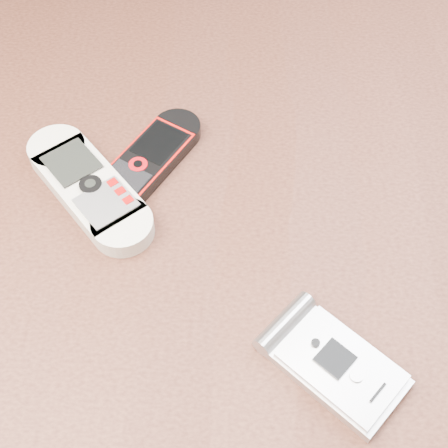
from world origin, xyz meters
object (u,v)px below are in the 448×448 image
(motorola_razr, at_px, (337,365))
(nokia_black_red, at_px, (145,164))
(table, at_px, (219,297))
(nokia_white, at_px, (89,186))

(motorola_razr, bearing_deg, nokia_black_red, 81.26)
(motorola_razr, bearing_deg, table, 78.03)
(nokia_white, bearing_deg, table, -58.64)
(table, height_order, nokia_black_red, nokia_black_red)
(table, bearing_deg, motorola_razr, -53.49)
(table, height_order, motorola_razr, motorola_razr)
(nokia_white, xyz_separation_m, motorola_razr, (0.19, -0.15, -0.00))
(table, height_order, nokia_white, nokia_white)
(table, xyz_separation_m, nokia_white, (-0.10, 0.04, 0.11))
(nokia_white, bearing_deg, motorola_razr, -78.01)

